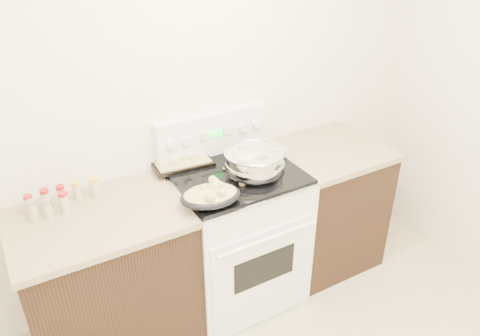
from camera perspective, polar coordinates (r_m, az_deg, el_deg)
room_shell at (r=1.26m, az=17.58°, el=-2.44°), size 4.10×3.60×2.75m
counter_left at (r=2.86m, az=-15.59°, el=-13.08°), size 0.93×0.67×0.92m
counter_right at (r=3.43m, az=10.15°, el=-4.44°), size 0.73×0.67×0.92m
kitchen_range at (r=3.06m, az=-0.52°, el=-7.93°), size 0.78×0.73×1.22m
mixing_bowl at (r=2.74m, az=1.74°, el=0.63°), size 0.45×0.45×0.21m
roasting_pan at (r=2.51m, az=-3.60°, el=-3.29°), size 0.37×0.29×0.11m
baking_sheet at (r=2.92m, az=-7.14°, el=0.92°), size 0.38×0.28×0.06m
wooden_spoon at (r=2.71m, az=0.28°, el=-1.40°), size 0.15×0.24×0.04m
blue_ladle at (r=2.84m, az=4.74°, el=0.61°), size 0.23×0.21×0.10m
spice_jars at (r=2.67m, az=-21.33°, el=-3.59°), size 0.39×0.15×0.12m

